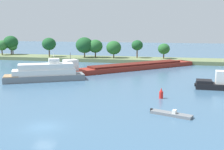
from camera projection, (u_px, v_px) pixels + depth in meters
name	position (u px, v px, depth m)	size (l,w,h in m)	color
ground_plane	(44.00, 127.00, 36.26)	(400.00, 400.00, 0.00)	#3D607F
treeline_island	(88.00, 53.00, 108.02)	(95.80, 11.71, 8.85)	#66754C
fishing_skiff	(50.00, 71.00, 80.66)	(2.85, 6.12, 0.92)	maroon
tugboat	(223.00, 83.00, 57.98)	(11.03, 3.55, 4.95)	black
small_motorboat	(171.00, 114.00, 40.90)	(6.11, 3.32, 0.91)	slate
white_riverboat	(45.00, 73.00, 67.33)	(18.33, 12.82, 6.49)	slate
cargo_barge	(130.00, 67.00, 84.73)	(35.11, 34.89, 5.88)	maroon
channel_buoy_red	(161.00, 94.00, 50.69)	(0.70, 0.70, 1.90)	red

